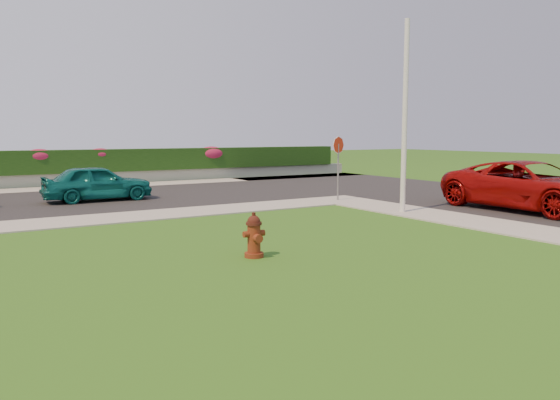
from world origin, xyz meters
TOP-DOWN VIEW (x-y plane):
  - ground at (0.00, 0.00)m, footprint 120.00×120.00m
  - street_right at (12.00, 4.00)m, footprint 8.00×32.00m
  - curb_corner at (7.00, 9.00)m, footprint 2.00×2.00m
  - sidewalk_beyond at (-1.00, 19.00)m, footprint 34.00×2.00m
  - retaining_wall at (-1.00, 20.50)m, footprint 34.00×0.40m
  - hedge at (-1.00, 20.60)m, footprint 32.00×0.90m
  - fire_hydrant at (-0.30, 2.49)m, footprint 0.46×0.44m
  - suv_red at (10.29, 3.50)m, footprint 2.74×5.69m
  - sedan_teal at (-0.72, 13.39)m, footprint 3.83×1.56m
  - utility_pole at (6.62, 5.42)m, footprint 0.16×0.16m
  - stop_sign at (6.83, 8.94)m, footprint 0.63×0.19m
  - flower_clump_d at (-1.61, 20.50)m, footprint 1.29×0.83m
  - flower_clump_e at (1.15, 20.50)m, footprint 1.17×0.75m
  - flower_clump_f at (7.09, 20.50)m, footprint 1.51×0.97m

SIDE VIEW (x-z plane):
  - ground at x=0.00m, z-range 0.00..0.00m
  - street_right at x=12.00m, z-range 0.00..0.04m
  - curb_corner at x=7.00m, z-range 0.00..0.04m
  - sidewalk_beyond at x=-1.00m, z-range 0.00..0.04m
  - retaining_wall at x=-1.00m, z-range 0.00..0.60m
  - fire_hydrant at x=-0.30m, z-range -0.02..0.88m
  - sedan_teal at x=-0.72m, z-range 0.04..1.34m
  - suv_red at x=10.29m, z-range 0.04..1.60m
  - hedge at x=-1.00m, z-range 0.60..1.70m
  - flower_clump_f at x=7.09m, z-range 1.02..1.78m
  - flower_clump_d at x=-1.61m, z-range 1.12..1.77m
  - flower_clump_e at x=1.15m, z-range 1.18..1.76m
  - stop_sign at x=6.83m, z-range 0.56..2.93m
  - utility_pole at x=6.62m, z-range 0.00..5.88m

